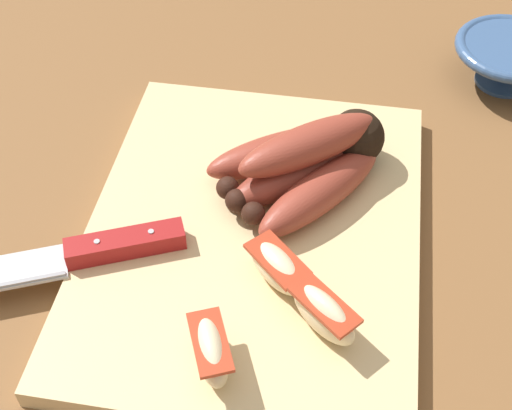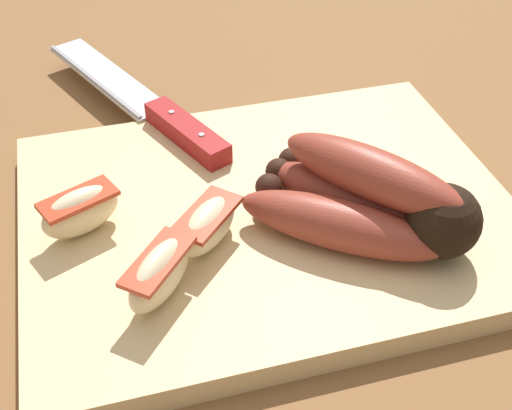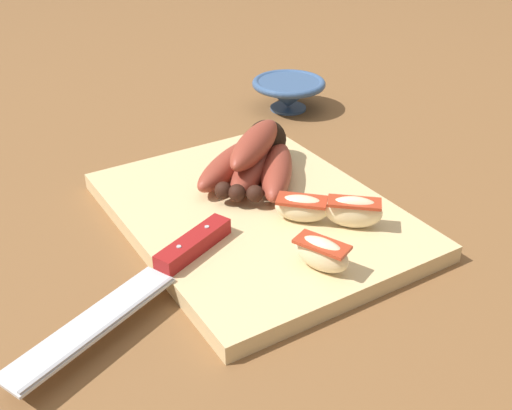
{
  "view_description": "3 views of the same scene",
  "coord_description": "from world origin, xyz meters",
  "px_view_note": "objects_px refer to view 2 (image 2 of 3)",
  "views": [
    {
      "loc": [
        -0.4,
        -0.07,
        0.49
      ],
      "look_at": [
        0.0,
        -0.0,
        0.04
      ],
      "focal_mm": 50.22,
      "sensor_mm": 36.0,
      "label": 1
    },
    {
      "loc": [
        -0.11,
        -0.38,
        0.35
      ],
      "look_at": [
        -0.02,
        -0.03,
        0.05
      ],
      "focal_mm": 47.12,
      "sensor_mm": 36.0,
      "label": 2
    },
    {
      "loc": [
        -0.52,
        0.32,
        0.39
      ],
      "look_at": [
        -0.03,
        0.02,
        0.04
      ],
      "focal_mm": 42.95,
      "sensor_mm": 36.0,
      "label": 3
    }
  ],
  "objects_px": {
    "chefs_knife": "(156,111)",
    "apple_wedge_near": "(80,211)",
    "apple_wedge_far": "(208,225)",
    "banana_bunch": "(371,198)",
    "apple_wedge_middle": "(160,274)"
  },
  "relations": [
    {
      "from": "chefs_knife",
      "to": "apple_wedge_near",
      "type": "bearing_deg",
      "value": -118.6
    },
    {
      "from": "banana_bunch",
      "to": "apple_wedge_near",
      "type": "height_order",
      "value": "banana_bunch"
    },
    {
      "from": "chefs_knife",
      "to": "apple_wedge_middle",
      "type": "relative_size",
      "value": 4.27
    },
    {
      "from": "banana_bunch",
      "to": "chefs_knife",
      "type": "bearing_deg",
      "value": 124.39
    },
    {
      "from": "apple_wedge_far",
      "to": "banana_bunch",
      "type": "bearing_deg",
      "value": -5.76
    },
    {
      "from": "apple_wedge_middle",
      "to": "chefs_knife",
      "type": "bearing_deg",
      "value": 81.92
    },
    {
      "from": "apple_wedge_near",
      "to": "apple_wedge_middle",
      "type": "relative_size",
      "value": 1.02
    },
    {
      "from": "banana_bunch",
      "to": "chefs_knife",
      "type": "distance_m",
      "value": 0.23
    },
    {
      "from": "banana_bunch",
      "to": "chefs_knife",
      "type": "relative_size",
      "value": 0.64
    },
    {
      "from": "chefs_knife",
      "to": "apple_wedge_near",
      "type": "xyz_separation_m",
      "value": [
        -0.08,
        -0.14,
        0.01
      ]
    },
    {
      "from": "banana_bunch",
      "to": "apple_wedge_far",
      "type": "bearing_deg",
      "value": 174.24
    },
    {
      "from": "apple_wedge_near",
      "to": "apple_wedge_far",
      "type": "xyz_separation_m",
      "value": [
        0.09,
        -0.04,
        -0.0
      ]
    },
    {
      "from": "banana_bunch",
      "to": "apple_wedge_near",
      "type": "bearing_deg",
      "value": 166.56
    },
    {
      "from": "chefs_knife",
      "to": "apple_wedge_middle",
      "type": "height_order",
      "value": "apple_wedge_middle"
    },
    {
      "from": "apple_wedge_near",
      "to": "apple_wedge_middle",
      "type": "xyz_separation_m",
      "value": [
        0.04,
        -0.08,
        0.0
      ]
    }
  ]
}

